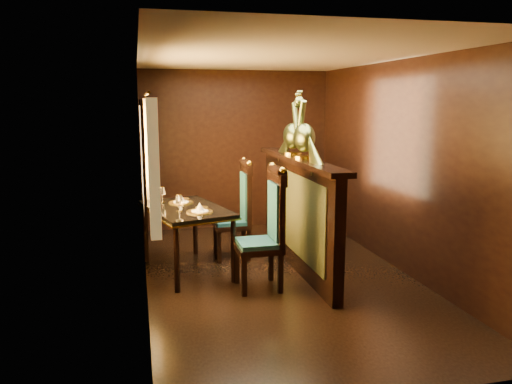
# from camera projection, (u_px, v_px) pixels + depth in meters

# --- Properties ---
(ground) EXTENTS (5.00, 5.00, 0.00)m
(ground) POSITION_uv_depth(u_px,v_px,m) (278.00, 277.00, 5.81)
(ground) COLOR black
(ground) RESTS_ON ground
(room_shell) EXTENTS (3.04, 5.04, 2.52)m
(room_shell) POSITION_uv_depth(u_px,v_px,m) (272.00, 141.00, 5.53)
(room_shell) COLOR black
(room_shell) RESTS_ON ground
(partition) EXTENTS (0.26, 2.70, 1.36)m
(partition) POSITION_uv_depth(u_px,v_px,m) (298.00, 210.00, 6.04)
(partition) COLOR black
(partition) RESTS_ON ground
(dining_table) EXTENTS (1.11, 1.49, 0.99)m
(dining_table) POSITION_uv_depth(u_px,v_px,m) (186.00, 213.00, 5.89)
(dining_table) COLOR black
(dining_table) RESTS_ON ground
(chair_left) EXTENTS (0.48, 0.54, 1.36)m
(chair_left) POSITION_uv_depth(u_px,v_px,m) (269.00, 225.00, 5.37)
(chair_left) COLOR black
(chair_left) RESTS_ON ground
(chair_right) EXTENTS (0.47, 0.52, 1.30)m
(chair_right) POSITION_uv_depth(u_px,v_px,m) (241.00, 207.00, 6.44)
(chair_right) COLOR black
(chair_right) RESTS_ON ground
(peacock_left) EXTENTS (0.25, 0.66, 0.78)m
(peacock_left) POSITION_uv_depth(u_px,v_px,m) (305.00, 125.00, 5.67)
(peacock_left) COLOR #1C543D
(peacock_left) RESTS_ON partition
(peacock_right) EXTENTS (0.24, 0.63, 0.75)m
(peacock_right) POSITION_uv_depth(u_px,v_px,m) (293.00, 125.00, 6.09)
(peacock_right) COLOR #1C543D
(peacock_right) RESTS_ON partition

